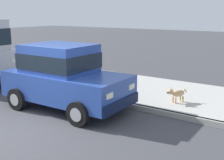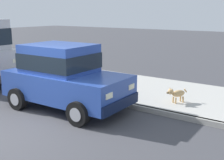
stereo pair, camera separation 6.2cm
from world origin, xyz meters
name	(u,v)px [view 2 (the right image)]	position (x,y,z in m)	size (l,w,h in m)	color
ground_plane	(9,132)	(0.00, 0.00, 0.00)	(80.00, 80.00, 0.00)	#424247
curb	(93,98)	(3.20, 0.00, 0.07)	(0.16, 64.00, 0.14)	gray
sidewalk	(124,87)	(5.00, 0.00, 0.07)	(3.60, 64.00, 0.14)	#B7B5AD
car_blue_hatchback	(64,76)	(2.09, 0.18, 0.98)	(2.03, 3.84, 1.88)	#28479E
dog_tan	(177,93)	(4.05, -2.49, 0.43)	(0.69, 0.43, 0.49)	tan
fire_hydrant	(78,79)	(3.65, 1.04, 0.48)	(0.34, 0.24, 0.72)	red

